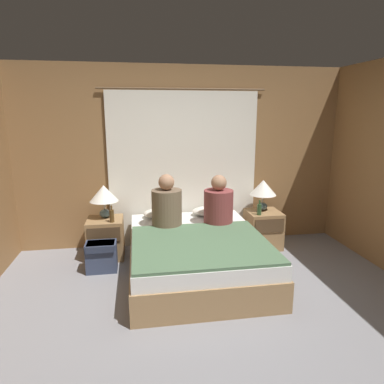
# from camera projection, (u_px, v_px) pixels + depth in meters

# --- Properties ---
(ground_plane) EXTENTS (16.00, 16.00, 0.00)m
(ground_plane) POSITION_uv_depth(u_px,v_px,m) (215.00, 324.00, 3.09)
(ground_plane) COLOR gray
(wall_back) EXTENTS (4.66, 0.06, 2.50)m
(wall_back) POSITION_uv_depth(u_px,v_px,m) (183.00, 158.00, 4.83)
(wall_back) COLOR olive
(wall_back) RESTS_ON ground_plane
(curtain_panel) EXTENTS (2.28, 0.03, 2.19)m
(curtain_panel) POSITION_uv_depth(u_px,v_px,m) (184.00, 169.00, 4.81)
(curtain_panel) COLOR white
(curtain_panel) RESTS_ON ground_plane
(bed) EXTENTS (1.52, 1.95, 0.48)m
(bed) POSITION_uv_depth(u_px,v_px,m) (196.00, 255.00, 4.01)
(bed) COLOR #99754C
(bed) RESTS_ON ground_plane
(nightstand_left) EXTENTS (0.46, 0.46, 0.52)m
(nightstand_left) POSITION_uv_depth(u_px,v_px,m) (106.00, 238.00, 4.50)
(nightstand_left) COLOR #937047
(nightstand_left) RESTS_ON ground_plane
(nightstand_right) EXTENTS (0.46, 0.46, 0.52)m
(nightstand_right) POSITION_uv_depth(u_px,v_px,m) (263.00, 229.00, 4.84)
(nightstand_right) COLOR #937047
(nightstand_right) RESTS_ON ground_plane
(lamp_left) EXTENTS (0.37, 0.37, 0.43)m
(lamp_left) POSITION_uv_depth(u_px,v_px,m) (104.00, 195.00, 4.44)
(lamp_left) COLOR slate
(lamp_left) RESTS_ON nightstand_left
(lamp_right) EXTENTS (0.37, 0.37, 0.43)m
(lamp_right) POSITION_uv_depth(u_px,v_px,m) (263.00, 189.00, 4.78)
(lamp_right) COLOR slate
(lamp_right) RESTS_ON nightstand_right
(pillow_left) EXTENTS (0.50, 0.33, 0.12)m
(pillow_left) POSITION_uv_depth(u_px,v_px,m) (162.00, 213.00, 4.63)
(pillow_left) COLOR silver
(pillow_left) RESTS_ON bed
(pillow_right) EXTENTS (0.50, 0.33, 0.12)m
(pillow_right) POSITION_uv_depth(u_px,v_px,m) (210.00, 211.00, 4.74)
(pillow_right) COLOR silver
(pillow_right) RESTS_ON bed
(blanket_on_bed) EXTENTS (1.46, 1.29, 0.03)m
(blanket_on_bed) POSITION_uv_depth(u_px,v_px,m) (201.00, 244.00, 3.67)
(blanket_on_bed) COLOR #4C6B4C
(blanket_on_bed) RESTS_ON bed
(person_left_in_bed) EXTENTS (0.37, 0.37, 0.66)m
(person_left_in_bed) POSITION_uv_depth(u_px,v_px,m) (167.00, 206.00, 4.22)
(person_left_in_bed) COLOR brown
(person_left_in_bed) RESTS_ON bed
(person_right_in_bed) EXTENTS (0.37, 0.37, 0.63)m
(person_right_in_bed) POSITION_uv_depth(u_px,v_px,m) (218.00, 204.00, 4.33)
(person_right_in_bed) COLOR brown
(person_right_in_bed) RESTS_ON bed
(beer_bottle_on_left_stand) EXTENTS (0.06, 0.06, 0.22)m
(beer_bottle_on_left_stand) POSITION_uv_depth(u_px,v_px,m) (112.00, 215.00, 4.30)
(beer_bottle_on_left_stand) COLOR #513819
(beer_bottle_on_left_stand) RESTS_ON nightstand_left
(beer_bottle_on_right_stand) EXTENTS (0.06, 0.06, 0.21)m
(beer_bottle_on_right_stand) POSITION_uv_depth(u_px,v_px,m) (259.00, 209.00, 4.61)
(beer_bottle_on_right_stand) COLOR #2D4C28
(beer_bottle_on_right_stand) RESTS_ON nightstand_right
(backpack_on_floor) EXTENTS (0.36, 0.26, 0.36)m
(backpack_on_floor) POSITION_uv_depth(u_px,v_px,m) (101.00, 255.00, 4.10)
(backpack_on_floor) COLOR #333D56
(backpack_on_floor) RESTS_ON ground_plane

